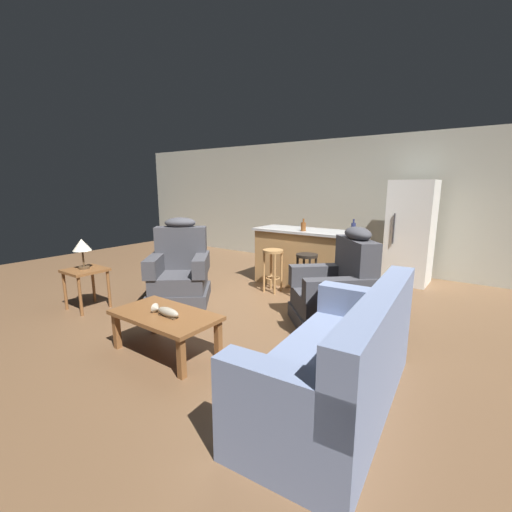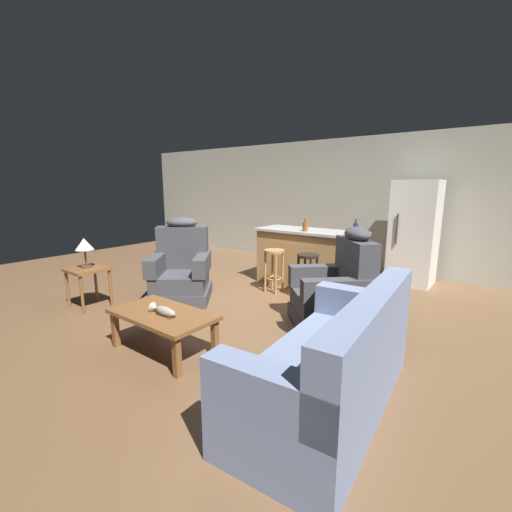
% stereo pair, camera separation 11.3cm
% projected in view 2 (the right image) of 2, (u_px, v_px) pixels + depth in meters
% --- Properties ---
extents(ground_plane, '(12.00, 12.00, 0.00)m').
position_uv_depth(ground_plane, '(261.00, 307.00, 4.77)').
color(ground_plane, brown).
extents(back_wall, '(12.00, 0.05, 2.60)m').
position_uv_depth(back_wall, '(352.00, 204.00, 6.94)').
color(back_wall, '#B2B2A3').
rests_on(back_wall, ground_plane).
extents(coffee_table, '(1.10, 0.60, 0.42)m').
position_uv_depth(coffee_table, '(163.00, 318.00, 3.45)').
color(coffee_table, brown).
rests_on(coffee_table, ground_plane).
extents(fish_figurine, '(0.34, 0.10, 0.10)m').
position_uv_depth(fish_figurine, '(163.00, 311.00, 3.36)').
color(fish_figurine, '#4C3823').
rests_on(fish_figurine, coffee_table).
extents(couch, '(0.99, 1.96, 0.94)m').
position_uv_depth(couch, '(334.00, 365.00, 2.58)').
color(couch, '#707FA3').
rests_on(couch, ground_plane).
extents(recliner_near_lamp, '(1.18, 1.18, 1.20)m').
position_uv_depth(recliner_near_lamp, '(181.00, 271.00, 5.09)').
color(recliner_near_lamp, '#3D3D42').
rests_on(recliner_near_lamp, ground_plane).
extents(recliner_near_island, '(1.19, 1.19, 1.20)m').
position_uv_depth(recliner_near_island, '(336.00, 292.00, 4.07)').
color(recliner_near_island, '#3D3D42').
rests_on(recliner_near_island, ground_plane).
extents(end_table, '(0.48, 0.48, 0.56)m').
position_uv_depth(end_table, '(88.00, 275.00, 4.71)').
color(end_table, brown).
rests_on(end_table, ground_plane).
extents(table_lamp, '(0.24, 0.24, 0.41)m').
position_uv_depth(table_lamp, '(84.00, 246.00, 4.64)').
color(table_lamp, '#4C3823').
rests_on(table_lamp, end_table).
extents(kitchen_island, '(1.80, 0.70, 0.95)m').
position_uv_depth(kitchen_island, '(309.00, 258.00, 5.72)').
color(kitchen_island, '#AD7F4C').
rests_on(kitchen_island, ground_plane).
extents(bar_stool_left, '(0.32, 0.32, 0.68)m').
position_uv_depth(bar_stool_left, '(274.00, 263.00, 5.40)').
color(bar_stool_left, '#A87A47').
rests_on(bar_stool_left, ground_plane).
extents(bar_stool_right, '(0.32, 0.32, 0.68)m').
position_uv_depth(bar_stool_right, '(308.00, 268.00, 5.04)').
color(bar_stool_right, black).
rests_on(bar_stool_right, ground_plane).
extents(refrigerator, '(0.70, 0.69, 1.76)m').
position_uv_depth(refrigerator, '(414.00, 233.00, 5.78)').
color(refrigerator, white).
rests_on(refrigerator, ground_plane).
extents(bottle_tall_green, '(0.07, 0.07, 0.20)m').
position_uv_depth(bottle_tall_green, '(356.00, 227.00, 5.34)').
color(bottle_tall_green, '#23284C').
rests_on(bottle_tall_green, kitchen_island).
extents(bottle_short_amber, '(0.08, 0.08, 0.20)m').
position_uv_depth(bottle_short_amber, '(305.00, 226.00, 5.46)').
color(bottle_short_amber, brown).
rests_on(bottle_short_amber, kitchen_island).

